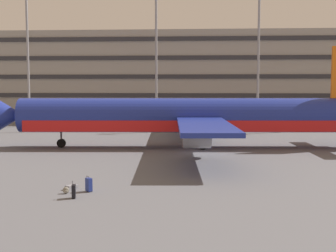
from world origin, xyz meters
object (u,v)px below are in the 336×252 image
airliner (192,117)px  suitcase_upright (89,184)px  backpack_teal (66,190)px  suitcase_black (74,191)px  suitcase_navy (72,187)px

airliner → suitcase_upright: 20.88m
airliner → backpack_teal: 21.86m
airliner → suitcase_black: bearing=-107.1°
suitcase_navy → suitcase_black: bearing=-71.4°
suitcase_navy → backpack_teal: bearing=-92.6°
airliner → backpack_teal: (-7.34, -20.37, -2.98)m
suitcase_navy → backpack_teal: (-0.05, -1.09, 0.06)m
suitcase_navy → backpack_teal: backpack_teal is taller
airliner → suitcase_navy: (-7.29, -19.28, -3.04)m
suitcase_navy → backpack_teal: size_ratio=1.81×
suitcase_black → backpack_teal: bearing=126.3°
backpack_teal → airliner: bearing=70.2°
suitcase_upright → suitcase_black: (-0.49, -1.63, -0.02)m
suitcase_black → backpack_teal: suitcase_black is taller
suitcase_navy → suitcase_black: size_ratio=0.84×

